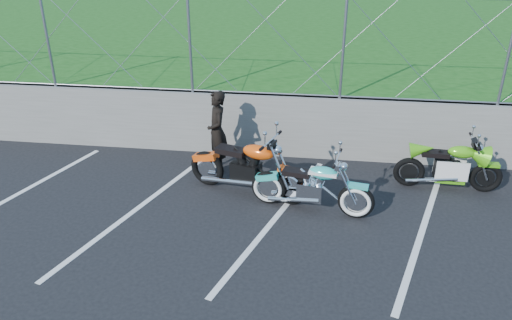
# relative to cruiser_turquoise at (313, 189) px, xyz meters

# --- Properties ---
(ground) EXTENTS (90.00, 90.00, 0.00)m
(ground) POSITION_rel_cruiser_turquoise_xyz_m (-0.58, -1.31, -0.43)
(ground) COLOR black
(ground) RESTS_ON ground
(retaining_wall) EXTENTS (30.00, 0.22, 1.30)m
(retaining_wall) POSITION_rel_cruiser_turquoise_xyz_m (-0.58, 2.19, 0.22)
(retaining_wall) COLOR slate
(retaining_wall) RESTS_ON ground
(grass_field) EXTENTS (30.00, 20.00, 1.30)m
(grass_field) POSITION_rel_cruiser_turquoise_xyz_m (-0.58, 12.19, 0.22)
(grass_field) COLOR #174A13
(grass_field) RESTS_ON ground
(chain_link_fence) EXTENTS (28.00, 0.03, 2.00)m
(chain_link_fence) POSITION_rel_cruiser_turquoise_xyz_m (-0.58, 2.19, 1.87)
(chain_link_fence) COLOR gray
(chain_link_fence) RESTS_ON retaining_wall
(parking_lines) EXTENTS (18.29, 4.31, 0.01)m
(parking_lines) POSITION_rel_cruiser_turquoise_xyz_m (0.62, -0.31, -0.42)
(parking_lines) COLOR silver
(parking_lines) RESTS_ON ground
(cruiser_turquoise) EXTENTS (2.12, 0.67, 1.06)m
(cruiser_turquoise) POSITION_rel_cruiser_turquoise_xyz_m (0.00, 0.00, 0.00)
(cruiser_turquoise) COLOR black
(cruiser_turquoise) RESTS_ON ground
(naked_orange) EXTENTS (2.26, 0.93, 1.16)m
(naked_orange) POSITION_rel_cruiser_turquoise_xyz_m (-1.16, 0.41, 0.07)
(naked_orange) COLOR black
(naked_orange) RESTS_ON ground
(sportbike_green) EXTENTS (1.93, 0.69, 1.00)m
(sportbike_green) POSITION_rel_cruiser_turquoise_xyz_m (2.45, 1.10, 0.01)
(sportbike_green) COLOR black
(sportbike_green) RESTS_ON ground
(person_standing) EXTENTS (0.58, 0.69, 1.62)m
(person_standing) POSITION_rel_cruiser_turquoise_xyz_m (-1.91, 1.34, 0.39)
(person_standing) COLOR black
(person_standing) RESTS_ON ground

